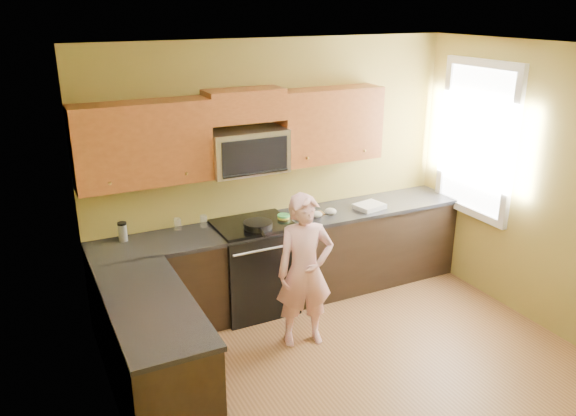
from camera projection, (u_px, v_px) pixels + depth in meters
floor at (378, 387)px, 4.76m from camera, size 4.00×4.00×0.00m
ceiling at (400, 53)px, 3.84m from camera, size 4.00×4.00×0.00m
wall_back at (276, 171)px, 5.99m from camera, size 4.00×0.00×4.00m
wall_left at (117, 294)px, 3.47m from camera, size 0.00×4.00×4.00m
wall_right at (571, 200)px, 5.13m from camera, size 0.00×4.00×4.00m
cabinet_back_run at (288, 261)px, 6.04m from camera, size 4.00×0.60×0.88m
cabinet_left_run at (154, 357)px, 4.41m from camera, size 0.60×1.60×0.88m
countertop_back at (289, 221)px, 5.88m from camera, size 4.00×0.62×0.04m
countertop_left at (150, 304)px, 4.26m from camera, size 0.62×1.60×0.04m
stove at (254, 266)px, 5.85m from camera, size 0.76×0.65×0.95m
microwave at (247, 172)px, 5.62m from camera, size 0.76×0.40×0.42m
upper_cab_left at (146, 184)px, 5.24m from camera, size 1.22×0.33×0.75m
upper_cab_right at (328, 160)px, 6.04m from camera, size 1.12×0.33×0.75m
upper_cab_over_mw at (244, 105)px, 5.43m from camera, size 0.76×0.33×0.30m
window at (477, 140)px, 6.04m from camera, size 0.06×1.06×1.66m
woman at (305, 271)px, 5.18m from camera, size 0.59×0.46×1.45m
frying_pan at (258, 228)px, 5.57m from camera, size 0.39×0.55×0.06m
butter_tub at (284, 221)px, 5.82m from camera, size 0.13×0.13×0.09m
toast_slice at (318, 213)px, 6.01m from camera, size 0.12×0.12×0.01m
napkin_a at (317, 214)px, 5.92m from camera, size 0.15×0.15×0.06m
napkin_b at (331, 211)px, 6.00m from camera, size 0.16×0.16×0.07m
dish_towel at (369, 206)px, 6.17m from camera, size 0.34×0.29×0.05m
travel_mug at (124, 241)px, 5.34m from camera, size 0.11×0.11×0.18m
glass_b at (204, 221)px, 5.65m from camera, size 0.08×0.08×0.12m
glass_c at (178, 224)px, 5.58m from camera, size 0.07×0.07×0.12m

